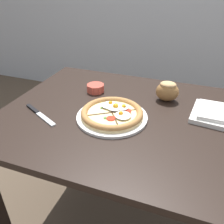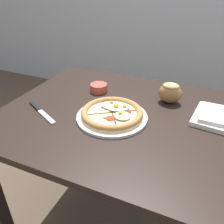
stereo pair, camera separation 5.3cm
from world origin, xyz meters
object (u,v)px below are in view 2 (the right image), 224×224
at_px(bread_piece_near, 170,92).
at_px(ramekin_bowl, 99,87).
at_px(napkin_folded, 224,119).
at_px(pizza, 112,114).
at_px(dining_table, 134,136).
at_px(knife_main, 41,112).

bearing_deg(bread_piece_near, ramekin_bowl, -175.31).
bearing_deg(bread_piece_near, napkin_folded, -19.05).
bearing_deg(pizza, bread_piece_near, 51.73).
xyz_separation_m(ramekin_bowl, napkin_folded, (0.61, -0.05, -0.00)).
height_order(pizza, ramekin_bowl, pizza).
distance_m(ramekin_bowl, napkin_folded, 0.61).
bearing_deg(ramekin_bowl, dining_table, -31.68).
height_order(dining_table, napkin_folded, napkin_folded).
distance_m(pizza, bread_piece_near, 0.31).
bearing_deg(dining_table, pizza, -148.36).
bearing_deg(ramekin_bowl, bread_piece_near, 4.69).
bearing_deg(napkin_folded, knife_main, -161.68).
xyz_separation_m(pizza, knife_main, (-0.31, -0.09, -0.02)).
bearing_deg(knife_main, napkin_folded, 45.34).
distance_m(napkin_folded, knife_main, 0.78).
distance_m(napkin_folded, bread_piece_near, 0.26).
relative_size(dining_table, napkin_folded, 4.63).
height_order(pizza, knife_main, pizza).
bearing_deg(dining_table, ramekin_bowl, 148.32).
bearing_deg(pizza, napkin_folded, 19.91).
bearing_deg(knife_main, pizza, 43.03).
relative_size(ramekin_bowl, napkin_folded, 0.37).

